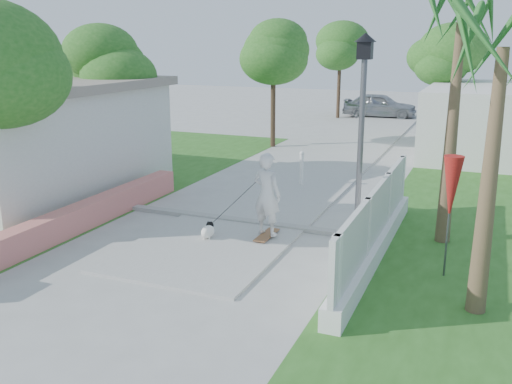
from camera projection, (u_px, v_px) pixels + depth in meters
The scene contains 19 objects.
ground at pixel (80, 338), 8.47m from camera, with size 90.00×90.00×0.00m, color #B7B7B2.
path_strip at pixel (364, 136), 26.33m from camera, with size 3.20×36.00×0.06m, color #B7B7B2.
curb at pixel (242, 221), 13.82m from camera, with size 6.50×0.25×0.10m, color #999993.
grass_left at pixel (67, 179), 18.19m from camera, with size 8.00×20.00×0.01m, color #30641F.
pink_wall at pixel (64, 224), 12.78m from camera, with size 0.45×8.20×0.80m.
lattice_fence at pixel (376, 231), 11.55m from camera, with size 0.35×7.00×1.50m.
building_right at pixel (509, 121), 22.01m from camera, with size 6.00×8.00×2.60m, color silver.
street_lamp at pixel (361, 134), 11.69m from camera, with size 0.44×0.44×4.44m.
bollard at pixel (302, 168), 17.18m from camera, with size 0.14×0.14×1.09m.
patio_umbrella at pixel (451, 189), 10.29m from camera, with size 0.36×0.36×2.30m.
tree_left_mid at pixel (108, 68), 17.16m from camera, with size 3.20×3.20×4.85m.
tree_path_left at pixel (274, 53), 22.86m from camera, with size 3.40×3.40×5.23m.
tree_path_right at pixel (443, 60), 24.24m from camera, with size 3.00×3.00×4.79m.
tree_path_far at pixel (340, 49), 31.73m from camera, with size 3.20×3.20×5.17m.
palm_far at pixel (461, 30), 11.43m from camera, with size 1.80×1.80×5.30m.
palm_near at pixel (502, 64), 8.32m from camera, with size 1.80×1.80×4.70m.
skateboarder at pixel (253, 198), 12.52m from camera, with size 1.56×1.00×1.96m.
dog at pixel (208, 231), 12.62m from camera, with size 0.34×0.56×0.39m.
parked_car at pixel (380, 105), 32.70m from camera, with size 1.66×4.13×1.41m, color #A0A4A7.
Camera 1 is at (5.32, -6.05, 4.28)m, focal length 40.00 mm.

